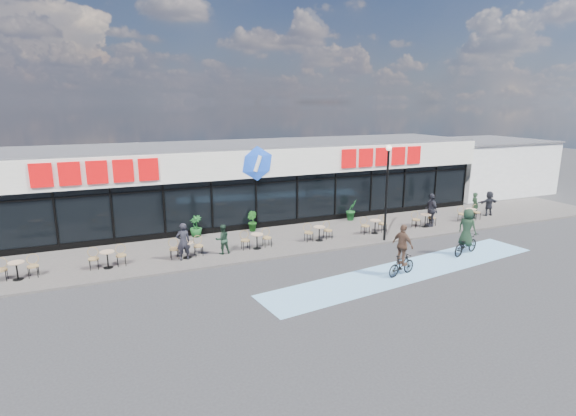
{
  "coord_description": "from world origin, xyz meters",
  "views": [
    {
      "loc": [
        -7.81,
        -16.18,
        7.01
      ],
      "look_at": [
        0.46,
        3.5,
        1.98
      ],
      "focal_mm": 28.0,
      "sensor_mm": 36.0,
      "label": 1
    }
  ],
  "objects_px": {
    "cyclist_a": "(402,254)",
    "cyclist_b": "(466,237)",
    "potted_plant_mid": "(252,221)",
    "potted_plant_right": "(351,210)",
    "pedestrian_c": "(489,203)",
    "pedestrian_a": "(431,210)",
    "patron_left": "(183,242)",
    "potted_plant_left": "(196,226)",
    "patron_right": "(223,239)",
    "pedestrian_b": "(475,205)",
    "lamp_post": "(387,184)",
    "bistro_set_0": "(17,268)"
  },
  "relations": [
    {
      "from": "cyclist_a",
      "to": "pedestrian_c",
      "type": "bearing_deg",
      "value": 28.47
    },
    {
      "from": "pedestrian_a",
      "to": "pedestrian_c",
      "type": "xyz_separation_m",
      "value": [
        5.02,
        0.6,
        -0.18
      ]
    },
    {
      "from": "potted_plant_mid",
      "to": "pedestrian_b",
      "type": "relative_size",
      "value": 0.69
    },
    {
      "from": "bistro_set_0",
      "to": "pedestrian_a",
      "type": "relative_size",
      "value": 0.81
    },
    {
      "from": "potted_plant_mid",
      "to": "pedestrian_a",
      "type": "bearing_deg",
      "value": -17.32
    },
    {
      "from": "potted_plant_left",
      "to": "patron_right",
      "type": "relative_size",
      "value": 0.8
    },
    {
      "from": "potted_plant_left",
      "to": "cyclist_a",
      "type": "relative_size",
      "value": 0.51
    },
    {
      "from": "patron_right",
      "to": "pedestrian_b",
      "type": "relative_size",
      "value": 0.88
    },
    {
      "from": "bistro_set_0",
      "to": "potted_plant_left",
      "type": "distance_m",
      "value": 8.37
    },
    {
      "from": "cyclist_b",
      "to": "lamp_post",
      "type": "bearing_deg",
      "value": 127.49
    },
    {
      "from": "pedestrian_a",
      "to": "pedestrian_c",
      "type": "relative_size",
      "value": 1.23
    },
    {
      "from": "potted_plant_left",
      "to": "cyclist_b",
      "type": "distance_m",
      "value": 13.49
    },
    {
      "from": "potted_plant_right",
      "to": "pedestrian_c",
      "type": "bearing_deg",
      "value": -15.5
    },
    {
      "from": "bistro_set_0",
      "to": "patron_left",
      "type": "bearing_deg",
      "value": -2.9
    },
    {
      "from": "cyclist_b",
      "to": "potted_plant_right",
      "type": "bearing_deg",
      "value": 104.45
    },
    {
      "from": "pedestrian_a",
      "to": "cyclist_b",
      "type": "relative_size",
      "value": 0.86
    },
    {
      "from": "lamp_post",
      "to": "potted_plant_mid",
      "type": "relative_size",
      "value": 4.46
    },
    {
      "from": "pedestrian_a",
      "to": "cyclist_b",
      "type": "xyz_separation_m",
      "value": [
        -1.57,
        -4.35,
        -0.21
      ]
    },
    {
      "from": "bistro_set_0",
      "to": "cyclist_a",
      "type": "bearing_deg",
      "value": -20.51
    },
    {
      "from": "potted_plant_mid",
      "to": "pedestrian_c",
      "type": "height_order",
      "value": "pedestrian_c"
    },
    {
      "from": "patron_left",
      "to": "pedestrian_b",
      "type": "height_order",
      "value": "patron_left"
    },
    {
      "from": "pedestrian_b",
      "to": "cyclist_a",
      "type": "distance_m",
      "value": 11.3
    },
    {
      "from": "potted_plant_left",
      "to": "pedestrian_c",
      "type": "relative_size",
      "value": 0.72
    },
    {
      "from": "patron_right",
      "to": "pedestrian_c",
      "type": "height_order",
      "value": "pedestrian_c"
    },
    {
      "from": "potted_plant_right",
      "to": "pedestrian_a",
      "type": "height_order",
      "value": "pedestrian_a"
    },
    {
      "from": "cyclist_a",
      "to": "cyclist_b",
      "type": "xyz_separation_m",
      "value": [
        4.41,
        1.02,
        -0.1
      ]
    },
    {
      "from": "potted_plant_mid",
      "to": "potted_plant_right",
      "type": "xyz_separation_m",
      "value": [
        6.26,
        -0.08,
        0.08
      ]
    },
    {
      "from": "potted_plant_mid",
      "to": "patron_right",
      "type": "height_order",
      "value": "patron_right"
    },
    {
      "from": "patron_right",
      "to": "pedestrian_b",
      "type": "xyz_separation_m",
      "value": [
        15.89,
        0.53,
        0.1
      ]
    },
    {
      "from": "bistro_set_0",
      "to": "pedestrian_c",
      "type": "distance_m",
      "value": 25.59
    },
    {
      "from": "lamp_post",
      "to": "cyclist_a",
      "type": "bearing_deg",
      "value": -115.98
    },
    {
      "from": "potted_plant_mid",
      "to": "cyclist_b",
      "type": "bearing_deg",
      "value": -42.18
    },
    {
      "from": "potted_plant_mid",
      "to": "patron_left",
      "type": "height_order",
      "value": "patron_left"
    },
    {
      "from": "pedestrian_c",
      "to": "cyclist_a",
      "type": "height_order",
      "value": "cyclist_a"
    },
    {
      "from": "potted_plant_mid",
      "to": "pedestrian_c",
      "type": "relative_size",
      "value": 0.71
    },
    {
      "from": "potted_plant_mid",
      "to": "pedestrian_c",
      "type": "xyz_separation_m",
      "value": [
        14.74,
        -2.43,
        0.23
      ]
    },
    {
      "from": "cyclist_a",
      "to": "bistro_set_0",
      "type": "bearing_deg",
      "value": 159.49
    },
    {
      "from": "bistro_set_0",
      "to": "lamp_post",
      "type": "bearing_deg",
      "value": -4.51
    },
    {
      "from": "potted_plant_left",
      "to": "cyclist_a",
      "type": "xyz_separation_m",
      "value": [
        6.79,
        -8.53,
        0.28
      ]
    },
    {
      "from": "lamp_post",
      "to": "pedestrian_b",
      "type": "height_order",
      "value": "lamp_post"
    },
    {
      "from": "patron_right",
      "to": "cyclist_b",
      "type": "bearing_deg",
      "value": 154.7
    },
    {
      "from": "lamp_post",
      "to": "pedestrian_c",
      "type": "distance_m",
      "value": 9.42
    },
    {
      "from": "pedestrian_b",
      "to": "pedestrian_a",
      "type": "bearing_deg",
      "value": 112.63
    },
    {
      "from": "pedestrian_b",
      "to": "pedestrian_c",
      "type": "xyz_separation_m",
      "value": [
        1.31,
        0.16,
        -0.02
      ]
    },
    {
      "from": "cyclist_b",
      "to": "patron_right",
      "type": "bearing_deg",
      "value": 158.14
    },
    {
      "from": "patron_right",
      "to": "patron_left",
      "type": "bearing_deg",
      "value": 1.43
    },
    {
      "from": "patron_left",
      "to": "cyclist_b",
      "type": "xyz_separation_m",
      "value": [
        12.44,
        -4.1,
        -0.12
      ]
    },
    {
      "from": "pedestrian_c",
      "to": "potted_plant_mid",
      "type": "bearing_deg",
      "value": -4.8
    },
    {
      "from": "patron_left",
      "to": "pedestrian_b",
      "type": "relative_size",
      "value": 1.08
    },
    {
      "from": "potted_plant_left",
      "to": "pedestrian_a",
      "type": "height_order",
      "value": "pedestrian_a"
    }
  ]
}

